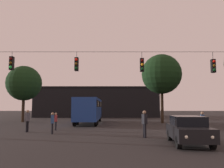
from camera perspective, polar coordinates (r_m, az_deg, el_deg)
The scene contains 12 objects.
ground_plane at distance 29.53m, azimuth -0.18°, elevation -9.54°, with size 168.00×168.00×0.00m, color black.
overhead_signal_span at distance 16.14m, azimuth -0.30°, elevation 0.40°, with size 21.86×0.44×6.33m.
city_bus at distance 28.78m, azimuth -5.67°, elevation -5.90°, with size 2.57×11.00×3.00m.
car_near_right at distance 13.53m, azimuth 18.15°, elevation -10.57°, with size 2.19×4.46×1.52m.
pedestrian_crossing_left at distance 20.10m, azimuth -20.13°, elevation -8.18°, with size 0.33×0.41×1.77m.
pedestrian_crossing_center at distance 18.15m, azimuth -14.50°, elevation -8.99°, with size 0.32×0.41×1.60m.
pedestrian_crossing_right at distance 15.65m, azimuth 7.96°, elevation -9.27°, with size 0.36×0.42×1.78m.
pedestrian_near_bus at distance 20.91m, azimuth -13.69°, elevation -8.71°, with size 0.32×0.41×1.50m.
pedestrian_trailing at distance 18.27m, azimuth 21.32°, elevation -8.62°, with size 0.31×0.40×1.68m.
corner_building at distance 49.25m, azimuth -3.51°, elevation -4.56°, with size 23.65×12.45×5.82m.
tree_behind_building at distance 33.50m, azimuth -20.85°, elevation 0.16°, with size 4.70×4.70×7.54m.
tree_right_far at distance 29.97m, azimuth 12.02°, elevation 2.37°, with size 5.02×5.02×8.65m.
Camera 1 is at (0.07, -4.96, 2.03)m, focal length 37.20 mm.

